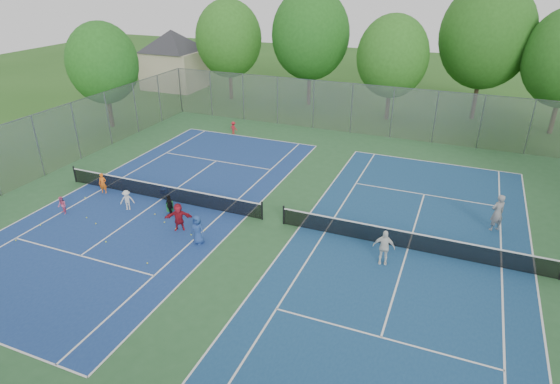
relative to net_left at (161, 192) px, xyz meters
The scene contains 37 objects.
ground 7.01m from the net_left, ahead, with size 120.00×120.00×0.00m, color #27561B.
court_pad 7.01m from the net_left, ahead, with size 32.00×32.00×0.01m, color #2A5A30.
court_left 0.44m from the net_left, ahead, with size 10.97×23.77×0.01m, color navy.
court_right 14.01m from the net_left, ahead, with size 10.97×23.77×0.01m, color navy.
net_left is the anchor object (origin of this frame).
net_right 14.00m from the net_left, ahead, with size 12.87×0.10×0.91m, color black.
fence_north 17.53m from the net_left, 66.37° to the left, with size 32.00×0.10×4.00m, color gray.
fence_west 9.13m from the net_left, behind, with size 32.00×0.10×4.00m, color gray.
house 28.55m from the net_left, 122.01° to the left, with size 11.03×11.03×7.30m.
tree_nw 23.72m from the net_left, 107.65° to the left, with size 6.40×6.40×9.58m.
tree_nl 23.81m from the net_left, 87.51° to the left, with size 7.20×7.20×10.69m.
tree_nc 23.38m from the net_left, 66.80° to the left, with size 6.00×6.00×8.85m.
tree_nr 29.59m from the net_left, 56.31° to the left, with size 7.60×7.60×11.42m.
tree_side_w 16.34m from the net_left, 140.19° to the left, with size 5.60×5.60×8.47m.
ball_crate 0.89m from the net_left, 116.38° to the left, with size 0.34×0.34×0.29m, color blue.
ball_hopper 1.68m from the net_left, 38.79° to the right, with size 0.29×0.29×0.57m, color #258933.
student_a 3.70m from the net_left, behind, with size 0.46×0.30×1.25m, color orange.
student_b 5.25m from the net_left, 138.04° to the right, with size 0.49×0.39×1.02m, color #DD5681.
student_c 2.02m from the net_left, 118.28° to the right, with size 0.76×0.43×1.17m, color silver.
student_d 2.21m from the net_left, 42.70° to the right, with size 0.72×0.30×1.24m, color black.
student_e 5.59m from the net_left, 36.46° to the right, with size 0.73×0.48×1.50m, color navy.
student_f 3.91m from the net_left, 41.28° to the right, with size 1.38×0.44×1.49m, color maroon.
child_far_baseline 12.23m from the net_left, 97.55° to the left, with size 0.66×0.38×1.02m, color red.
instructor 18.14m from the net_left, 11.11° to the left, with size 0.73×0.48×2.00m, color gray.
teen_court_b 13.20m from the net_left, ahead, with size 0.99×0.41×1.68m, color white.
tennis_ball_0 4.07m from the net_left, 110.86° to the right, with size 0.07×0.07×0.07m, color gold.
tennis_ball_1 3.81m from the net_left, 44.09° to the right, with size 0.07×0.07×0.07m, color #D2DB32.
tennis_ball_2 4.73m from the net_left, 27.84° to the right, with size 0.07×0.07×0.07m, color yellow.
tennis_ball_3 1.96m from the net_left, 65.51° to the right, with size 0.07×0.07×0.07m, color yellow.
tennis_ball_4 4.75m from the net_left, 37.09° to the right, with size 0.07×0.07×0.07m, color #C5EE37.
tennis_ball_5 6.41m from the net_left, 128.74° to the right, with size 0.07×0.07×0.07m, color yellow.
tennis_ball_6 4.50m from the net_left, 159.14° to the right, with size 0.07×0.07×0.07m, color #D8F238.
tennis_ball_7 5.04m from the net_left, 86.73° to the right, with size 0.07×0.07×0.07m, color #C9F037.
tennis_ball_8 2.94m from the net_left, 51.96° to the right, with size 0.07×0.07×0.07m, color yellow.
tennis_ball_9 6.65m from the net_left, 60.29° to the right, with size 0.07×0.07×0.07m, color yellow.
tennis_ball_10 7.66m from the net_left, 120.61° to the right, with size 0.07×0.07×0.07m, color #B8D832.
tennis_ball_11 4.21m from the net_left, 124.37° to the right, with size 0.07×0.07×0.07m, color #BDDF33.
Camera 1 is at (8.54, -19.79, 12.10)m, focal length 30.00 mm.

